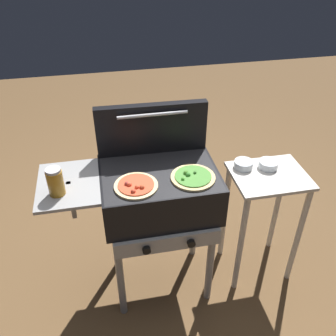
% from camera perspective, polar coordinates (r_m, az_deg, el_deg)
% --- Properties ---
extents(ground_plane, '(8.00, 8.00, 0.00)m').
position_cam_1_polar(ground_plane, '(2.63, -1.12, -16.78)').
color(ground_plane, brown).
extents(grill, '(0.96, 0.53, 0.90)m').
position_cam_1_polar(grill, '(2.08, -1.71, -3.96)').
color(grill, black).
rests_on(grill, ground_plane).
extents(grill_lid_open, '(0.63, 0.09, 0.30)m').
position_cam_1_polar(grill_lid_open, '(2.10, -2.52, 6.10)').
color(grill_lid_open, black).
rests_on(grill_lid_open, grill).
extents(pizza_pepperoni, '(0.23, 0.23, 0.04)m').
position_cam_1_polar(pizza_pepperoni, '(1.89, -4.99, -2.73)').
color(pizza_pepperoni, beige).
rests_on(pizza_pepperoni, grill).
extents(pizza_veggie, '(0.24, 0.24, 0.03)m').
position_cam_1_polar(pizza_veggie, '(1.95, 3.84, -1.39)').
color(pizza_veggie, '#E0C17F').
rests_on(pizza_veggie, grill).
extents(sauce_jar, '(0.08, 0.08, 0.15)m').
position_cam_1_polar(sauce_jar, '(1.89, -16.98, -2.04)').
color(sauce_jar, '#B77A1E').
rests_on(sauce_jar, grill).
extents(prep_table, '(0.44, 0.36, 0.79)m').
position_cam_1_polar(prep_table, '(2.39, 14.57, -5.42)').
color(prep_table, beige).
rests_on(prep_table, ground_plane).
extents(topping_bowl_near, '(0.12, 0.12, 0.04)m').
position_cam_1_polar(topping_bowl_near, '(2.29, 15.19, 0.51)').
color(topping_bowl_near, silver).
rests_on(topping_bowl_near, prep_table).
extents(topping_bowl_far, '(0.11, 0.11, 0.04)m').
position_cam_1_polar(topping_bowl_far, '(2.26, 11.56, 0.52)').
color(topping_bowl_far, silver).
rests_on(topping_bowl_far, prep_table).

